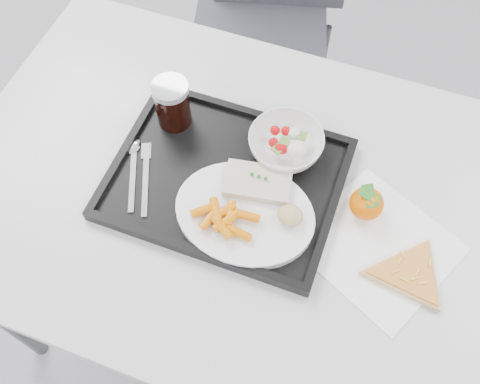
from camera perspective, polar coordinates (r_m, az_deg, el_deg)
name	(u,v)px	position (r m, az deg, el deg)	size (l,w,h in m)	color
room	(102,75)	(0.38, -14.46, 12.04)	(6.04, 7.04, 2.84)	gray
table	(245,207)	(1.12, 0.58, -1.62)	(1.20, 0.80, 0.75)	silver
chair	(268,7)	(1.73, 2.99, 19.07)	(0.52, 0.52, 0.93)	#313239
tray	(226,180)	(1.07, -1.50, 1.32)	(0.45, 0.35, 0.03)	black
dinner_plate	(245,214)	(1.01, 0.51, -2.32)	(0.27, 0.27, 0.02)	white
fish_fillet	(258,182)	(1.03, 1.90, 1.08)	(0.14, 0.10, 0.02)	beige
bread_roll	(290,216)	(0.99, 5.38, -2.51)	(0.05, 0.05, 0.03)	tan
salad_bowl	(286,144)	(1.08, 4.90, 5.12)	(0.15, 0.15, 0.05)	white
cola_glass	(172,103)	(1.11, -7.24, 9.39)	(0.07, 0.07, 0.11)	black
cutlery	(138,167)	(1.09, -10.82, 2.65)	(0.11, 0.17, 0.01)	silver
napkin	(378,246)	(1.04, 14.52, -5.63)	(0.33, 0.32, 0.00)	white
tangerine	(367,203)	(1.04, 13.35, -1.19)	(0.07, 0.07, 0.07)	orange
pizza_slice	(409,274)	(1.03, 17.60, -8.33)	(0.23, 0.23, 0.02)	tan
carrot_pile	(224,218)	(0.99, -1.73, -2.79)	(0.13, 0.08, 0.02)	orange
salad_contents	(290,143)	(1.07, 5.37, 5.19)	(0.08, 0.08, 0.02)	#B4090B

